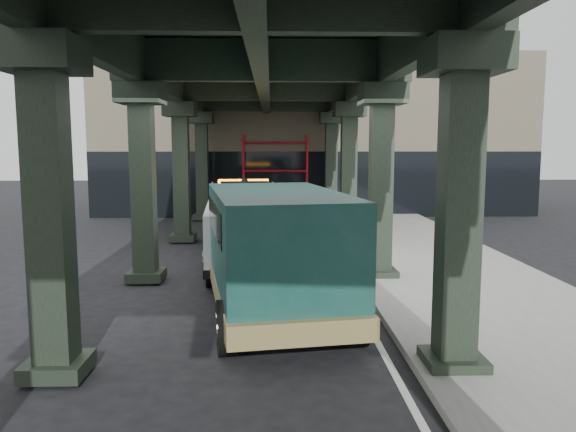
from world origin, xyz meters
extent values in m
plane|color=black|center=(0.00, 0.00, 0.00)|extent=(90.00, 90.00, 0.00)
cube|color=gray|center=(4.50, 2.00, 0.07)|extent=(5.00, 40.00, 0.15)
cube|color=silver|center=(1.70, 2.00, 0.01)|extent=(0.12, 38.00, 0.01)
cube|color=black|center=(2.60, -4.00, 2.50)|extent=(0.55, 0.55, 5.00)
cube|color=black|center=(2.60, -4.00, 4.75)|extent=(1.10, 1.10, 0.50)
cube|color=black|center=(2.60, -4.00, 0.18)|extent=(0.90, 0.90, 0.24)
cube|color=black|center=(2.60, 2.00, 2.50)|extent=(0.55, 0.55, 5.00)
cube|color=black|center=(2.60, 2.00, 4.75)|extent=(1.10, 1.10, 0.50)
cube|color=black|center=(2.60, 2.00, 0.18)|extent=(0.90, 0.90, 0.24)
cube|color=black|center=(2.60, 8.00, 2.50)|extent=(0.55, 0.55, 5.00)
cube|color=black|center=(2.60, 8.00, 4.75)|extent=(1.10, 1.10, 0.50)
cube|color=black|center=(2.60, 8.00, 0.18)|extent=(0.90, 0.90, 0.24)
cube|color=black|center=(2.60, 14.00, 2.50)|extent=(0.55, 0.55, 5.00)
cube|color=black|center=(2.60, 14.00, 4.75)|extent=(1.10, 1.10, 0.50)
cube|color=black|center=(2.60, 14.00, 0.18)|extent=(0.90, 0.90, 0.24)
cube|color=black|center=(-3.40, -4.00, 2.50)|extent=(0.55, 0.55, 5.00)
cube|color=black|center=(-3.40, -4.00, 4.75)|extent=(1.10, 1.10, 0.50)
cube|color=black|center=(-3.40, -4.00, 0.18)|extent=(0.90, 0.90, 0.24)
cube|color=black|center=(-3.40, 2.00, 2.50)|extent=(0.55, 0.55, 5.00)
cube|color=black|center=(-3.40, 2.00, 4.75)|extent=(1.10, 1.10, 0.50)
cube|color=black|center=(-3.40, 2.00, 0.18)|extent=(0.90, 0.90, 0.24)
cube|color=black|center=(-3.40, 8.00, 2.50)|extent=(0.55, 0.55, 5.00)
cube|color=black|center=(-3.40, 8.00, 4.75)|extent=(1.10, 1.10, 0.50)
cube|color=black|center=(-3.40, 8.00, 0.18)|extent=(0.90, 0.90, 0.24)
cube|color=black|center=(-3.40, 14.00, 2.50)|extent=(0.55, 0.55, 5.00)
cube|color=black|center=(-3.40, 14.00, 4.75)|extent=(1.10, 1.10, 0.50)
cube|color=black|center=(-3.40, 14.00, 0.18)|extent=(0.90, 0.90, 0.24)
cube|color=black|center=(2.60, 2.00, 5.55)|extent=(0.35, 32.00, 1.10)
cube|color=black|center=(-3.40, 2.00, 5.55)|extent=(0.35, 32.00, 1.10)
cube|color=black|center=(-0.40, 2.00, 5.55)|extent=(0.35, 32.00, 1.10)
cube|color=black|center=(-0.40, 2.00, 6.25)|extent=(7.40, 32.00, 0.30)
cube|color=#C6B793|center=(2.00, 20.00, 4.00)|extent=(22.00, 10.00, 8.00)
cylinder|color=#B00E19|center=(-1.50, 14.90, 2.00)|extent=(0.08, 0.08, 4.00)
cylinder|color=#B00E19|center=(-1.50, 14.10, 2.00)|extent=(0.08, 0.08, 4.00)
cylinder|color=#B00E19|center=(1.50, 14.90, 2.00)|extent=(0.08, 0.08, 4.00)
cylinder|color=#B00E19|center=(1.50, 14.10, 2.00)|extent=(0.08, 0.08, 4.00)
cylinder|color=#B00E19|center=(0.00, 14.90, 1.00)|extent=(3.00, 0.08, 0.08)
cylinder|color=#B00E19|center=(0.00, 14.90, 2.30)|extent=(3.00, 0.08, 0.08)
cylinder|color=#B00E19|center=(0.00, 14.90, 3.60)|extent=(3.00, 0.08, 0.08)
cube|color=black|center=(-0.93, 4.02, 0.63)|extent=(1.43, 6.85, 0.23)
cube|color=white|center=(-1.11, 6.32, 1.41)|extent=(2.29, 2.34, 1.63)
cube|color=white|center=(-1.19, 7.27, 0.95)|extent=(2.17, 0.80, 0.82)
cube|color=black|center=(-1.13, 6.55, 1.86)|extent=(2.08, 1.33, 0.77)
cube|color=white|center=(-0.85, 2.98, 1.22)|extent=(2.52, 4.69, 1.27)
cube|color=orange|center=(-1.10, 6.14, 2.31)|extent=(1.65, 0.38, 0.15)
cube|color=black|center=(-0.99, 4.78, 2.13)|extent=(1.49, 0.66, 0.54)
cylinder|color=black|center=(-0.87, 3.16, 1.90)|extent=(0.46, 3.18, 1.22)
cube|color=black|center=(-0.67, 0.67, 0.32)|extent=(0.37, 1.29, 0.16)
cube|color=black|center=(-0.62, 0.04, 0.27)|extent=(1.46, 0.34, 0.16)
cylinder|color=black|center=(-2.13, 6.51, 0.50)|extent=(0.39, 1.02, 1.00)
cylinder|color=silver|center=(-2.13, 6.51, 0.50)|extent=(0.40, 0.57, 0.55)
cylinder|color=black|center=(-0.14, 6.67, 0.50)|extent=(0.39, 1.02, 1.00)
cylinder|color=silver|center=(-0.14, 6.67, 0.50)|extent=(0.40, 0.57, 0.55)
cylinder|color=black|center=(-1.90, 3.53, 0.50)|extent=(0.39, 1.02, 1.00)
cylinder|color=silver|center=(-1.90, 3.53, 0.50)|extent=(0.40, 0.57, 0.55)
cylinder|color=black|center=(0.09, 3.69, 0.50)|extent=(0.39, 1.02, 1.00)
cylinder|color=silver|center=(0.09, 3.69, 0.50)|extent=(0.40, 0.57, 0.55)
cylinder|color=black|center=(-1.80, 2.36, 0.50)|extent=(0.39, 1.02, 1.00)
cylinder|color=silver|center=(-1.80, 2.36, 0.50)|extent=(0.40, 0.57, 0.55)
cylinder|color=black|center=(0.18, 2.51, 0.50)|extent=(0.39, 1.02, 1.00)
cylinder|color=silver|center=(0.18, 2.51, 0.50)|extent=(0.40, 0.57, 0.55)
cube|color=#12413A|center=(-0.58, 1.73, 1.06)|extent=(2.45, 1.57, 1.01)
cube|color=#12413A|center=(-0.09, -1.31, 1.51)|extent=(3.11, 5.33, 2.18)
cube|color=olive|center=(-0.16, -0.86, 0.61)|extent=(3.34, 6.55, 0.39)
cube|color=black|center=(-0.50, 1.29, 1.95)|extent=(2.23, 0.82, 0.93)
cube|color=black|center=(-0.14, -0.97, 2.07)|extent=(2.98, 4.34, 0.61)
cube|color=silver|center=(-0.67, 2.31, 0.61)|extent=(2.23, 0.48, 0.34)
cylinder|color=black|center=(-1.67, 1.50, 0.47)|extent=(0.46, 0.98, 0.94)
cylinder|color=silver|center=(-1.67, 1.50, 0.47)|extent=(0.43, 0.57, 0.52)
cylinder|color=black|center=(0.54, 1.85, 0.47)|extent=(0.46, 0.98, 0.94)
cylinder|color=silver|center=(0.54, 1.85, 0.47)|extent=(0.43, 0.57, 0.52)
cylinder|color=black|center=(-0.93, -3.13, 0.47)|extent=(0.46, 0.98, 0.94)
cylinder|color=silver|center=(-0.93, -3.13, 0.47)|extent=(0.43, 0.57, 0.52)
cylinder|color=black|center=(1.27, -2.78, 0.47)|extent=(0.46, 0.98, 0.94)
cylinder|color=silver|center=(1.27, -2.78, 0.47)|extent=(0.43, 0.57, 0.52)
camera|label=1|loc=(-0.17, -12.18, 3.47)|focal=35.00mm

